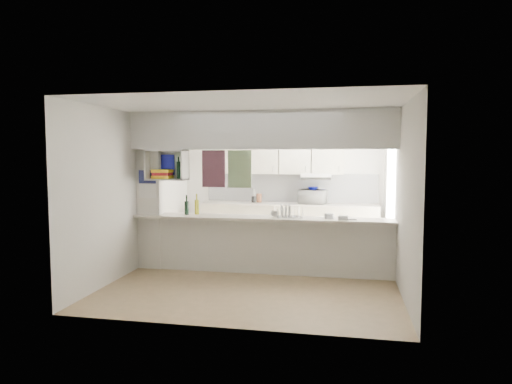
% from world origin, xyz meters
% --- Properties ---
extents(floor, '(4.80, 4.80, 0.00)m').
position_xyz_m(floor, '(0.00, 0.00, 0.00)').
color(floor, '#977D57').
rests_on(floor, ground).
extents(ceiling, '(4.80, 4.80, 0.00)m').
position_xyz_m(ceiling, '(0.00, 0.00, 2.60)').
color(ceiling, white).
rests_on(ceiling, wall_back).
extents(wall_back, '(4.20, 0.00, 4.20)m').
position_xyz_m(wall_back, '(0.00, 2.40, 1.30)').
color(wall_back, silver).
rests_on(wall_back, floor).
extents(wall_left, '(0.00, 4.80, 4.80)m').
position_xyz_m(wall_left, '(-2.10, 0.00, 1.30)').
color(wall_left, silver).
rests_on(wall_left, floor).
extents(wall_right, '(0.00, 4.80, 4.80)m').
position_xyz_m(wall_right, '(2.10, 0.00, 1.30)').
color(wall_right, silver).
rests_on(wall_right, floor).
extents(servery_partition, '(4.20, 0.50, 2.60)m').
position_xyz_m(servery_partition, '(-0.17, 0.00, 1.66)').
color(servery_partition, silver).
rests_on(servery_partition, floor).
extents(cubby_shelf, '(0.65, 0.35, 0.50)m').
position_xyz_m(cubby_shelf, '(-1.57, -0.06, 1.71)').
color(cubby_shelf, white).
rests_on(cubby_shelf, bulkhead).
extents(kitchen_run, '(3.60, 0.63, 2.24)m').
position_xyz_m(kitchen_run, '(0.16, 2.14, 0.83)').
color(kitchen_run, beige).
rests_on(kitchen_run, floor).
extents(microwave, '(0.59, 0.48, 0.29)m').
position_xyz_m(microwave, '(0.69, 2.11, 1.06)').
color(microwave, white).
rests_on(microwave, bench_top).
extents(bowl, '(0.23, 0.23, 0.06)m').
position_xyz_m(bowl, '(0.69, 2.15, 1.23)').
color(bowl, '#0B1082').
rests_on(bowl, microwave).
extents(dish_rack, '(0.49, 0.42, 0.23)m').
position_xyz_m(dish_rack, '(0.44, -0.01, 1.01)').
color(dish_rack, silver).
rests_on(dish_rack, breakfast_bar).
extents(cup, '(0.13, 0.13, 0.09)m').
position_xyz_m(cup, '(0.23, -0.08, 0.98)').
color(cup, white).
rests_on(cup, dish_rack).
extents(wine_bottles, '(0.22, 0.15, 0.35)m').
position_xyz_m(wine_bottles, '(-1.18, 0.05, 1.05)').
color(wine_bottles, black).
rests_on(wine_bottles, breakfast_bar).
extents(plastic_tubs, '(0.50, 0.23, 0.08)m').
position_xyz_m(plastic_tubs, '(1.18, -0.04, 0.95)').
color(plastic_tubs, silver).
rests_on(plastic_tubs, breakfast_bar).
extents(utensil_jar, '(0.09, 0.09, 0.13)m').
position_xyz_m(utensil_jar, '(-0.55, 2.15, 0.99)').
color(utensil_jar, black).
rests_on(utensil_jar, bench_top).
extents(knife_block, '(0.10, 0.08, 0.18)m').
position_xyz_m(knife_block, '(-0.44, 2.18, 1.01)').
color(knife_block, brown).
rests_on(knife_block, bench_top).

